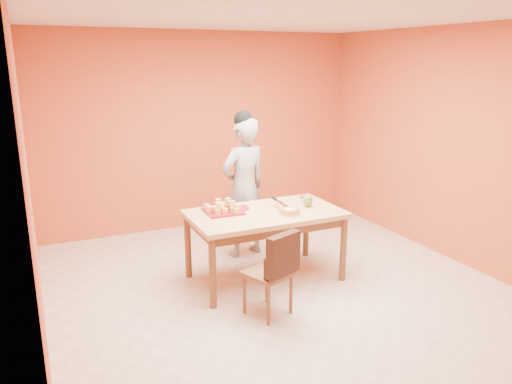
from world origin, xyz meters
name	(u,v)px	position (x,y,z in m)	size (l,w,h in m)	color
floor	(285,294)	(0.00, 0.00, 0.00)	(5.00, 5.00, 0.00)	beige
ceiling	(289,14)	(0.00, 0.00, 2.70)	(5.00, 5.00, 0.00)	silver
wall_back	(202,131)	(0.00, 2.50, 1.35)	(4.50, 4.50, 0.00)	#BC552B
wall_left	(29,189)	(-2.25, 0.00, 1.35)	(5.00, 5.00, 0.00)	#BC552B
wall_right	(462,147)	(2.25, 0.00, 1.35)	(5.00, 5.00, 0.00)	#BC552B
dining_table	(265,220)	(-0.02, 0.42, 0.67)	(1.60, 0.90, 0.76)	tan
dining_chair	(269,271)	(-0.34, -0.31, 0.43)	(0.50, 0.56, 0.83)	brown
pastry_pile	(223,205)	(-0.43, 0.59, 0.84)	(0.33, 0.33, 0.11)	#E6C262
person	(244,188)	(0.06, 1.17, 0.84)	(0.61, 0.40, 1.67)	gray
pastry_platter	(223,211)	(-0.43, 0.59, 0.77)	(0.37, 0.37, 0.02)	maroon
red_dinner_plate	(238,208)	(-0.24, 0.64, 0.77)	(0.24, 0.24, 0.01)	maroon
white_cake_plate	(289,214)	(0.16, 0.22, 0.77)	(0.25, 0.25, 0.01)	white
sponge_cake	(289,211)	(0.16, 0.22, 0.80)	(0.22, 0.22, 0.05)	#BF8631
cake_server	(282,204)	(0.17, 0.40, 0.83)	(0.05, 0.27, 0.01)	white
egg_ornament	(308,201)	(0.48, 0.39, 0.83)	(0.11, 0.09, 0.14)	olive
magenta_glass	(306,198)	(0.55, 0.55, 0.81)	(0.07, 0.07, 0.10)	#C01C50
checker_tin	(304,197)	(0.62, 0.72, 0.77)	(0.10, 0.10, 0.03)	#3E2211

